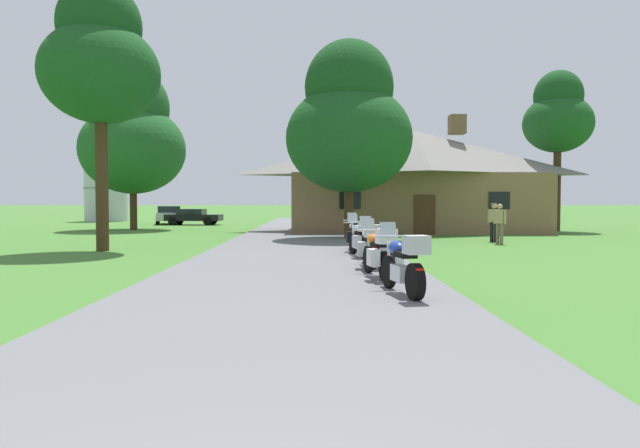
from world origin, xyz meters
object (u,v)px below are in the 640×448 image
object	(u,v)px
bystander_red_shirt_beside_signpost	(495,220)
bystander_tan_shirt_by_tree	(500,222)
motorcycle_orange_second_in_row	(380,253)
tree_by_lodge_front	(349,123)
motorcycle_white_third_in_row	(370,246)
metal_silo_distant	(106,183)
parked_silver_suv_far_left	(169,214)
tree_right_of_lodge	(558,116)
motorcycle_silver_fourth_in_row	(361,239)
tree_left_far	(133,137)
motorcycle_blue_nearest_to_camera	(404,264)
tree_left_near	(100,60)
bystander_tan_shirt_near_lodge	(494,220)
parked_black_sedan_far_left	(193,216)
motorcycle_white_farthest_in_row	(356,235)

from	to	relation	value
bystander_red_shirt_beside_signpost	bystander_tan_shirt_by_tree	size ratio (longest dim) A/B	1.00
motorcycle_orange_second_in_row	tree_by_lodge_front	size ratio (longest dim) A/B	0.23
motorcycle_white_third_in_row	bystander_tan_shirt_by_tree	distance (m)	10.61
bystander_red_shirt_beside_signpost	metal_silo_distant	xyz separation A→B (m)	(-26.41, 25.93, 2.46)
bystander_tan_shirt_by_tree	parked_silver_suv_far_left	size ratio (longest dim) A/B	0.34
bystander_tan_shirt_by_tree	metal_silo_distant	size ratio (longest dim) A/B	0.25
tree_right_of_lodge	motorcycle_orange_second_in_row	bearing A→B (deg)	-121.31
motorcycle_silver_fourth_in_row	tree_left_far	distance (m)	22.64
motorcycle_blue_nearest_to_camera	motorcycle_silver_fourth_in_row	world-z (taller)	same
tree_left_near	bystander_tan_shirt_near_lodge	bearing A→B (deg)	15.74
tree_left_near	metal_silo_distant	world-z (taller)	tree_left_near
motorcycle_blue_nearest_to_camera	metal_silo_distant	xyz separation A→B (m)	(-20.03, 40.95, 2.78)
motorcycle_blue_nearest_to_camera	tree_left_far	bearing A→B (deg)	105.91
parked_black_sedan_far_left	parked_silver_suv_far_left	bearing A→B (deg)	58.90
parked_silver_suv_far_left	tree_left_near	bearing A→B (deg)	-95.09
tree_left_far	tree_left_near	bearing A→B (deg)	-76.56
motorcycle_silver_fourth_in_row	bystander_tan_shirt_near_lodge	world-z (taller)	bystander_tan_shirt_near_lodge
motorcycle_blue_nearest_to_camera	parked_silver_suv_far_left	distance (m)	36.60
tree_left_near	parked_black_sedan_far_left	size ratio (longest dim) A/B	2.21
motorcycle_blue_nearest_to_camera	parked_black_sedan_far_left	bearing A→B (deg)	97.20
bystander_tan_shirt_by_tree	tree_right_of_lodge	size ratio (longest dim) A/B	0.18
motorcycle_orange_second_in_row	tree_left_near	bearing A→B (deg)	129.74
tree_right_of_lodge	tree_left_far	distance (m)	25.64
motorcycle_white_farthest_in_row	tree_right_of_lodge	xyz separation A→B (m)	(12.96, 14.19, 6.18)
tree_left_far	bystander_tan_shirt_near_lodge	bearing A→B (deg)	-30.01
tree_left_near	parked_silver_suv_far_left	size ratio (longest dim) A/B	1.93
bystander_tan_shirt_near_lodge	parked_silver_suv_far_left	xyz separation A→B (m)	(-18.98, 19.85, -0.17)
bystander_tan_shirt_by_tree	motorcycle_silver_fourth_in_row	bearing A→B (deg)	-89.18
motorcycle_silver_fourth_in_row	bystander_tan_shirt_by_tree	size ratio (longest dim) A/B	1.24
motorcycle_orange_second_in_row	metal_silo_distant	distance (m)	43.50
motorcycle_silver_fourth_in_row	tree_left_near	world-z (taller)	tree_left_near
bystander_red_shirt_beside_signpost	metal_silo_distant	distance (m)	37.09
motorcycle_silver_fourth_in_row	motorcycle_white_farthest_in_row	size ratio (longest dim) A/B	0.99
motorcycle_white_third_in_row	motorcycle_silver_fourth_in_row	size ratio (longest dim) A/B	1.01
bystander_tan_shirt_near_lodge	tree_left_near	distance (m)	16.91
bystander_red_shirt_beside_signpost	tree_by_lodge_front	bearing A→B (deg)	-59.59
bystander_tan_shirt_near_lodge	tree_left_far	distance (m)	22.40
parked_silver_suv_far_left	bystander_red_shirt_beside_signpost	bearing A→B (deg)	-58.84
bystander_tan_shirt_near_lodge	parked_black_sedan_far_left	world-z (taller)	bystander_tan_shirt_near_lodge
motorcycle_orange_second_in_row	parked_silver_suv_far_left	world-z (taller)	parked_silver_suv_far_left
motorcycle_orange_second_in_row	motorcycle_silver_fourth_in_row	distance (m)	4.94
tree_left_far	metal_silo_distant	world-z (taller)	tree_left_far
tree_left_far	parked_black_sedan_far_left	world-z (taller)	tree_left_far
motorcycle_white_third_in_row	motorcycle_blue_nearest_to_camera	bearing A→B (deg)	-89.06
motorcycle_silver_fourth_in_row	parked_black_sedan_far_left	world-z (taller)	motorcycle_silver_fourth_in_row
motorcycle_silver_fourth_in_row	bystander_tan_shirt_by_tree	xyz separation A→B (m)	(6.17, 5.86, 0.32)
motorcycle_silver_fourth_in_row	metal_silo_distant	size ratio (longest dim) A/B	0.30
motorcycle_silver_fourth_in_row	parked_black_sedan_far_left	bearing A→B (deg)	101.19
bystander_red_shirt_beside_signpost	tree_left_near	size ratio (longest dim) A/B	0.18
tree_right_of_lodge	tree_left_near	world-z (taller)	tree_left_near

